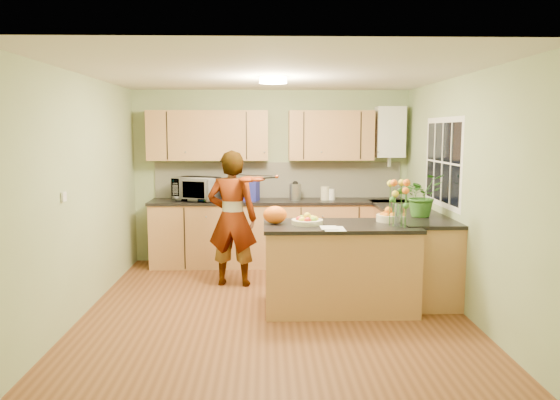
{
  "coord_description": "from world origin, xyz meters",
  "views": [
    {
      "loc": [
        -0.09,
        -5.74,
        1.91
      ],
      "look_at": [
        0.08,
        0.5,
        1.12
      ],
      "focal_mm": 35.0,
      "sensor_mm": 36.0,
      "label": 1
    }
  ],
  "objects": [
    {
      "name": "floor",
      "position": [
        0.0,
        0.0,
        0.0
      ],
      "size": [
        4.5,
        4.5,
        0.0
      ],
      "primitive_type": "plane",
      "color": "brown",
      "rests_on": "ground"
    },
    {
      "name": "ceiling",
      "position": [
        0.0,
        0.0,
        2.5
      ],
      "size": [
        4.0,
        4.5,
        0.02
      ],
      "primitive_type": "cube",
      "color": "silver",
      "rests_on": "wall_back"
    },
    {
      "name": "wall_back",
      "position": [
        0.0,
        2.25,
        1.25
      ],
      "size": [
        4.0,
        0.02,
        2.5
      ],
      "primitive_type": "cube",
      "color": "#93A475",
      "rests_on": "floor"
    },
    {
      "name": "wall_front",
      "position": [
        0.0,
        -2.25,
        1.25
      ],
      "size": [
        4.0,
        0.02,
        2.5
      ],
      "primitive_type": "cube",
      "color": "#93A475",
      "rests_on": "floor"
    },
    {
      "name": "wall_left",
      "position": [
        -2.0,
        0.0,
        1.25
      ],
      "size": [
        0.02,
        4.5,
        2.5
      ],
      "primitive_type": "cube",
      "color": "#93A475",
      "rests_on": "floor"
    },
    {
      "name": "wall_right",
      "position": [
        2.0,
        0.0,
        1.25
      ],
      "size": [
        0.02,
        4.5,
        2.5
      ],
      "primitive_type": "cube",
      "color": "#93A475",
      "rests_on": "floor"
    },
    {
      "name": "back_counter",
      "position": [
        0.1,
        1.95,
        0.47
      ],
      "size": [
        3.64,
        0.62,
        0.94
      ],
      "color": "#A86D43",
      "rests_on": "floor"
    },
    {
      "name": "right_counter",
      "position": [
        1.7,
        0.85,
        0.47
      ],
      "size": [
        0.62,
        2.24,
        0.94
      ],
      "color": "#A86D43",
      "rests_on": "floor"
    },
    {
      "name": "splashback",
      "position": [
        0.1,
        2.23,
        1.2
      ],
      "size": [
        3.6,
        0.02,
        0.52
      ],
      "primitive_type": "cube",
      "color": "silver",
      "rests_on": "back_counter"
    },
    {
      "name": "upper_cabinets",
      "position": [
        -0.18,
        2.08,
        1.85
      ],
      "size": [
        3.2,
        0.34,
        0.7
      ],
      "color": "#A86D43",
      "rests_on": "wall_back"
    },
    {
      "name": "boiler",
      "position": [
        1.7,
        2.09,
        1.9
      ],
      "size": [
        0.4,
        0.3,
        0.86
      ],
      "color": "white",
      "rests_on": "wall_back"
    },
    {
      "name": "window_right",
      "position": [
        1.99,
        0.6,
        1.55
      ],
      "size": [
        0.01,
        1.3,
        1.05
      ],
      "color": "white",
      "rests_on": "wall_right"
    },
    {
      "name": "light_switch",
      "position": [
        -1.99,
        -0.6,
        1.3
      ],
      "size": [
        0.02,
        0.09,
        0.09
      ],
      "primitive_type": "cube",
      "color": "white",
      "rests_on": "wall_left"
    },
    {
      "name": "ceiling_lamp",
      "position": [
        0.0,
        0.3,
        2.46
      ],
      "size": [
        0.3,
        0.3,
        0.07
      ],
      "color": "#FFEABF",
      "rests_on": "ceiling"
    },
    {
      "name": "peninsula_island",
      "position": [
        0.7,
        -0.04,
        0.47
      ],
      "size": [
        1.62,
        0.83,
        0.93
      ],
      "color": "#A86D43",
      "rests_on": "floor"
    },
    {
      "name": "fruit_dish",
      "position": [
        0.35,
        -0.04,
        0.98
      ],
      "size": [
        0.33,
        0.33,
        0.12
      ],
      "color": "beige",
      "rests_on": "peninsula_island"
    },
    {
      "name": "orange_bowl",
      "position": [
        1.25,
        0.11,
        0.99
      ],
      "size": [
        0.26,
        0.26,
        0.15
      ],
      "color": "beige",
      "rests_on": "peninsula_island"
    },
    {
      "name": "flower_vase",
      "position": [
        1.3,
        -0.22,
        1.29
      ],
      "size": [
        0.29,
        0.29,
        0.54
      ],
      "rotation": [
        0.0,
        0.0,
        0.23
      ],
      "color": "silver",
      "rests_on": "peninsula_island"
    },
    {
      "name": "orange_bag",
      "position": [
        0.01,
        0.01,
        1.03
      ],
      "size": [
        0.31,
        0.29,
        0.19
      ],
      "primitive_type": "ellipsoid",
      "rotation": [
        0.0,
        0.0,
        -0.36
      ],
      "color": "orange",
      "rests_on": "peninsula_island"
    },
    {
      "name": "papers",
      "position": [
        0.6,
        -0.34,
        0.94
      ],
      "size": [
        0.21,
        0.29,
        0.01
      ],
      "primitive_type": "cube",
      "color": "white",
      "rests_on": "peninsula_island"
    },
    {
      "name": "violinist",
      "position": [
        -0.5,
        0.93,
        0.84
      ],
      "size": [
        0.66,
        0.48,
        1.68
      ],
      "primitive_type": "imported",
      "rotation": [
        0.0,
        0.0,
        3.01
      ],
      "color": "#ECAF90",
      "rests_on": "floor"
    },
    {
      "name": "violin",
      "position": [
        -0.3,
        0.71,
        1.35
      ],
      "size": [
        0.61,
        0.53,
        0.15
      ],
      "primitive_type": null,
      "rotation": [
        0.17,
        0.0,
        -0.61
      ],
      "color": "#4E1304",
      "rests_on": "violinist"
    },
    {
      "name": "microwave",
      "position": [
        -1.06,
        1.92,
        1.1
      ],
      "size": [
        0.7,
        0.6,
        0.33
      ],
      "primitive_type": "imported",
      "rotation": [
        0.0,
        0.0,
        -0.4
      ],
      "color": "white",
      "rests_on": "back_counter"
    },
    {
      "name": "blue_box",
      "position": [
        -0.35,
        1.93,
        1.07
      ],
      "size": [
        0.37,
        0.31,
        0.26
      ],
      "primitive_type": "cube",
      "rotation": [
        0.0,
        0.0,
        -0.22
      ],
      "color": "navy",
      "rests_on": "back_counter"
    },
    {
      "name": "kettle",
      "position": [
        0.34,
        1.96,
        1.07
      ],
      "size": [
        0.17,
        0.17,
        0.31
      ],
      "rotation": [
        0.0,
        0.0,
        -0.33
      ],
      "color": "#AEAFB3",
      "rests_on": "back_counter"
    },
    {
      "name": "jar_cream",
      "position": [
        0.76,
        1.94,
        1.04
      ],
      "size": [
        0.15,
        0.15,
        0.19
      ],
      "primitive_type": "cylinder",
      "rotation": [
        0.0,
        0.0,
        -0.22
      ],
      "color": "beige",
      "rests_on": "back_counter"
    },
    {
      "name": "jar_white",
      "position": [
        0.85,
        1.95,
        1.02
      ],
      "size": [
        0.13,
        0.13,
        0.16
      ],
      "primitive_type": "cylinder",
      "rotation": [
        0.0,
        0.0,
        0.31
      ],
      "color": "white",
      "rests_on": "back_counter"
    },
    {
      "name": "potted_plant",
      "position": [
        1.7,
        0.39,
        1.19
      ],
      "size": [
        0.54,
        0.5,
        0.49
      ],
      "primitive_type": "imported",
      "rotation": [
        0.0,
        0.0,
        0.29
      ],
      "color": "#306722",
      "rests_on": "right_counter"
    }
  ]
}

